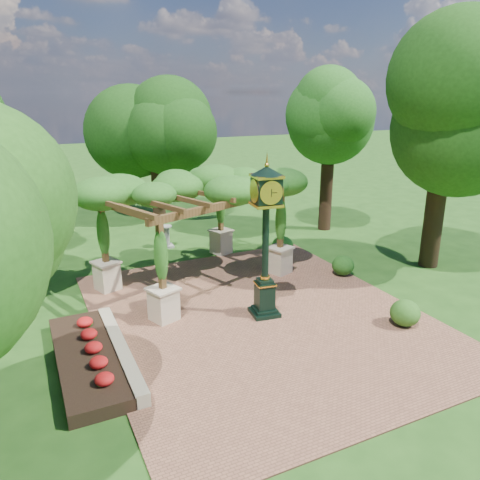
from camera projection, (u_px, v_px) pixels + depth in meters
name	position (u px, v px, depth m)	size (l,w,h in m)	color
ground	(275.00, 330.00, 14.38)	(120.00, 120.00, 0.00)	#1E4714
brick_plaza	(260.00, 316.00, 15.23)	(10.00, 12.00, 0.04)	brown
border_wall	(121.00, 351.00, 12.86)	(0.35, 5.00, 0.40)	#C6B793
flower_bed	(87.00, 359.00, 12.49)	(1.50, 5.00, 0.36)	red
pedestal_clock	(266.00, 229.00, 14.45)	(1.10, 1.10, 4.96)	black
pergola	(195.00, 194.00, 17.06)	(7.65, 6.14, 4.18)	beige
sundial	(167.00, 238.00, 21.95)	(0.60, 0.60, 1.05)	gray
shrub_front	(405.00, 313.00, 14.50)	(0.92, 0.92, 0.83)	#285819
shrub_mid	(343.00, 265.00, 18.54)	(0.87, 0.87, 0.79)	#1C4914
shrub_back	(282.00, 246.00, 20.78)	(0.96, 0.96, 0.86)	#266B1F
tree_north	(155.00, 126.00, 25.49)	(5.07, 5.07, 7.63)	black
tree_east_far	(331.00, 111.00, 23.18)	(4.24, 4.24, 8.91)	#301D13
tree_east_near	(447.00, 112.00, 17.90)	(5.12, 5.12, 9.11)	black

